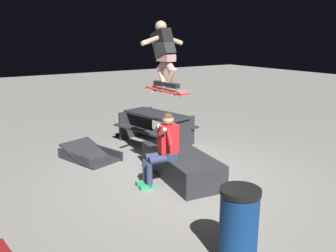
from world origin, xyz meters
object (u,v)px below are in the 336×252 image
(ledge_box_main, at_px, (180,164))
(trash_bin, at_px, (239,226))
(person_sitting_on_ledge, at_px, (163,146))
(skateboard, at_px, (166,91))
(kicker_ramp, at_px, (90,156))
(picnic_table_back, at_px, (156,123))
(skater_airborne, at_px, (164,51))

(ledge_box_main, relative_size, trash_bin, 2.15)
(ledge_box_main, distance_m, person_sitting_on_ledge, 0.70)
(person_sitting_on_ledge, distance_m, skateboard, 0.97)
(skateboard, xyz_separation_m, kicker_ramp, (1.82, 0.79, -1.59))
(picnic_table_back, distance_m, trash_bin, 5.01)
(ledge_box_main, xyz_separation_m, kicker_ramp, (1.85, 1.09, -0.17))
(ledge_box_main, relative_size, skateboard, 1.95)
(person_sitting_on_ledge, relative_size, trash_bin, 1.39)
(kicker_ramp, height_order, trash_bin, trash_bin)
(skateboard, xyz_separation_m, skater_airborne, (0.06, 0.01, 0.69))
(skateboard, height_order, kicker_ramp, skateboard)
(ledge_box_main, distance_m, kicker_ramp, 2.16)
(person_sitting_on_ledge, relative_size, kicker_ramp, 0.95)
(ledge_box_main, bearing_deg, skateboard, 83.92)
(kicker_ramp, bearing_deg, trash_bin, -178.62)
(ledge_box_main, distance_m, skater_airborne, 2.14)
(kicker_ramp, relative_size, trash_bin, 1.46)
(skateboard, height_order, picnic_table_back, skateboard)
(kicker_ramp, distance_m, trash_bin, 4.41)
(kicker_ramp, xyz_separation_m, trash_bin, (-4.39, -0.11, 0.40))
(ledge_box_main, relative_size, person_sitting_on_ledge, 1.55)
(kicker_ramp, bearing_deg, ledge_box_main, -149.38)
(trash_bin, bearing_deg, ledge_box_main, -21.27)
(skater_airborne, distance_m, kicker_ramp, 2.99)
(ledge_box_main, distance_m, trash_bin, 2.74)
(picnic_table_back, bearing_deg, ledge_box_main, 160.23)
(picnic_table_back, bearing_deg, person_sitting_on_ledge, 151.09)
(skateboard, height_order, trash_bin, skateboard)
(picnic_table_back, height_order, trash_bin, trash_bin)
(ledge_box_main, bearing_deg, skater_airborne, 73.98)
(person_sitting_on_ledge, bearing_deg, kicker_ramp, 17.10)
(skateboard, bearing_deg, person_sitting_on_ledge, 131.63)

